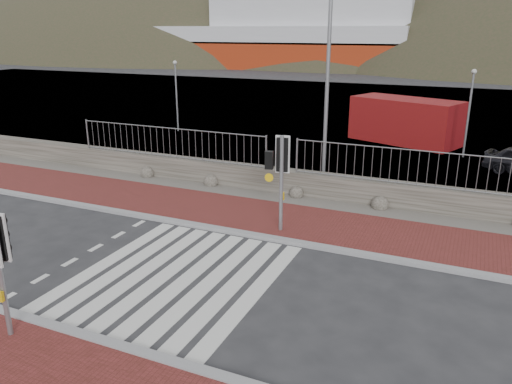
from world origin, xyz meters
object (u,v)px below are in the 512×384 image
at_px(streetlight, 332,71).
at_px(traffic_signal_far, 280,163).
at_px(ferry, 274,32).
at_px(shipping_container, 405,121).

bearing_deg(streetlight, traffic_signal_far, -111.88).
relative_size(ferry, streetlight, 6.32).
height_order(streetlight, shipping_container, streetlight).
height_order(ferry, traffic_signal_far, ferry).
distance_m(ferry, shipping_container, 57.01).
distance_m(ferry, traffic_signal_far, 69.34).
bearing_deg(ferry, traffic_signal_far, -68.00).
xyz_separation_m(traffic_signal_far, shipping_container, (1.60, 14.48, -0.98)).
bearing_deg(shipping_container, traffic_signal_far, -75.22).
bearing_deg(traffic_signal_far, ferry, -78.75).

